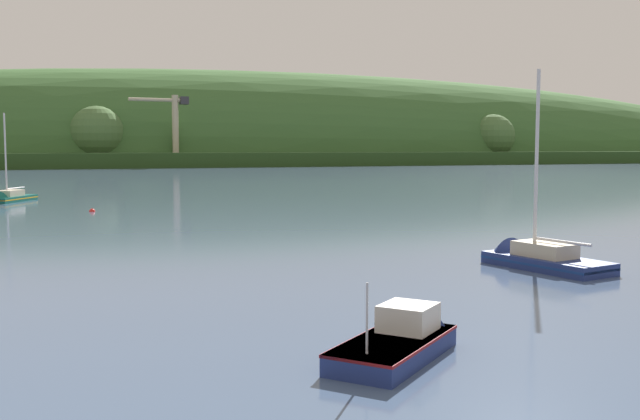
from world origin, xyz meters
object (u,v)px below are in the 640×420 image
Objects in this scene: sailboat_near_mooring at (531,262)px; sailboat_far_left at (6,200)px; dockside_crane at (174,131)px; mooring_buoy_midchannel at (92,212)px; fishing_boat_moored at (401,345)px.

sailboat_far_left is (-26.90, 51.02, -0.00)m from sailboat_near_mooring.
dockside_crane reaches higher than sailboat_near_mooring.
sailboat_near_mooring is 17.03× the size of mooring_buoy_midchannel.
mooring_buoy_midchannel is at bearing 13.93° from sailboat_near_mooring.
mooring_buoy_midchannel is at bearing 55.21° from sailboat_far_left.
mooring_buoy_midchannel is (-24.97, -140.93, -9.96)m from dockside_crane.
fishing_boat_moored is at bearing -81.83° from mooring_buoy_midchannel.
sailboat_far_left is 16.19m from mooring_buoy_midchannel.
mooring_buoy_midchannel is at bearing 73.81° from dockside_crane.
sailboat_far_left is at bearing 119.65° from mooring_buoy_midchannel.
dockside_crane is 190.40m from fishing_boat_moored.
sailboat_far_left reaches higher than mooring_buoy_midchannel.
dockside_crane is 4.13× the size of fishing_boat_moored.
dockside_crane reaches higher than sailboat_far_left.
dockside_crane is at bearing -169.01° from sailboat_far_left.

